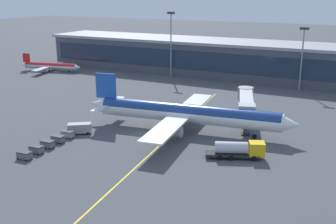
{
  "coord_description": "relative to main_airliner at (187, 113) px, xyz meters",
  "views": [
    {
      "loc": [
        42.87,
        -72.5,
        29.73
      ],
      "look_at": [
        3.87,
        4.19,
        4.5
      ],
      "focal_mm": 43.76,
      "sensor_mm": 36.0,
      "label": 1
    }
  ],
  "objects": [
    {
      "name": "baggage_cart_1",
      "position": [
        -20.33,
        -24.82,
        -3.37
      ],
      "size": [
        2.72,
        1.74,
        1.48
      ],
      "color": "#595B60",
      "rests_on": "ground_plane"
    },
    {
      "name": "apron_light_mast_0",
      "position": [
        15.2,
        52.53,
        7.54
      ],
      "size": [
        2.8,
        0.5,
        19.56
      ],
      "color": "gray",
      "rests_on": "ground_plane"
    },
    {
      "name": "baggage_cart_0",
      "position": [
        -20.17,
        -28.01,
        -3.37
      ],
      "size": [
        2.72,
        1.74,
        1.48
      ],
      "color": "#595B60",
      "rests_on": "ground_plane"
    },
    {
      "name": "commuter_jet_near",
      "position": [
        -77.05,
        41.14,
        -1.95
      ],
      "size": [
        25.66,
        20.55,
        6.71
      ],
      "color": "silver",
      "rests_on": "ground_plane"
    },
    {
      "name": "apron_lead_in_line",
      "position": [
        -1.92,
        -4.15,
        -4.14
      ],
      "size": [
        9.51,
        79.5,
        0.01
      ],
      "primitive_type": "cube",
      "rotation": [
        0.0,
        0.0,
        0.12
      ],
      "color": "yellow",
      "rests_on": "ground_plane"
    },
    {
      "name": "terminal_building",
      "position": [
        -9.23,
        64.49,
        2.28
      ],
      "size": [
        154.09,
        21.73,
        12.81
      ],
      "color": "#424751",
      "rests_on": "ground_plane"
    },
    {
      "name": "fuel_tanker",
      "position": [
        15.09,
        -9.65,
        -2.4
      ],
      "size": [
        10.93,
        6.46,
        3.25
      ],
      "color": "#232326",
      "rests_on": "ground_plane"
    },
    {
      "name": "baggage_cart_4",
      "position": [
        -20.79,
        -15.23,
        -3.37
      ],
      "size": [
        2.72,
        1.74,
        1.48
      ],
      "color": "gray",
      "rests_on": "ground_plane"
    },
    {
      "name": "jet_bridge",
      "position": [
        9.75,
        12.14,
        0.98
      ],
      "size": [
        9.1,
        19.68,
        6.84
      ],
      "color": "#B2B7BC",
      "rests_on": "ground_plane"
    },
    {
      "name": "crew_van",
      "position": [
        -20.05,
        -11.96,
        -2.83
      ],
      "size": [
        5.3,
        4.6,
        2.3
      ],
      "color": "gray",
      "rests_on": "ground_plane"
    },
    {
      "name": "apron_light_mast_1",
      "position": [
        -30.12,
        52.53,
        9.44
      ],
      "size": [
        2.8,
        0.5,
        23.22
      ],
      "color": "gray",
      "rests_on": "ground_plane"
    },
    {
      "name": "baggage_cart_2",
      "position": [
        -20.48,
        -21.62,
        -3.37
      ],
      "size": [
        2.72,
        1.74,
        1.48
      ],
      "color": "#595B60",
      "rests_on": "ground_plane"
    },
    {
      "name": "baggage_cart_3",
      "position": [
        -20.64,
        -18.43,
        -3.37
      ],
      "size": [
        2.72,
        1.74,
        1.48
      ],
      "color": "#595B60",
      "rests_on": "ground_plane"
    },
    {
      "name": "main_airliner",
      "position": [
        0.0,
        0.0,
        0.0
      ],
      "size": [
        48.03,
        38.45,
        11.81
      ],
      "color": "white",
      "rests_on": "ground_plane"
    },
    {
      "name": "ground_plane",
      "position": [
        -7.46,
        -6.15,
        -4.15
      ],
      "size": [
        700.0,
        700.0,
        0.0
      ],
      "primitive_type": "plane",
      "color": "#47494F"
    }
  ]
}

